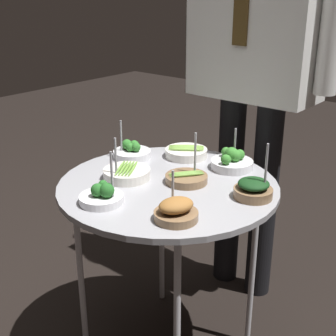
{
  "coord_description": "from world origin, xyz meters",
  "views": [
    {
      "loc": [
        0.85,
        -1.01,
        1.22
      ],
      "look_at": [
        0.0,
        0.0,
        0.69
      ],
      "focal_mm": 50.0,
      "sensor_mm": 36.0,
      "label": 1
    }
  ],
  "objects_px": {
    "bowl_asparagus_mid_right": "(187,178)",
    "bowl_broccoli_back_left": "(232,161)",
    "bowl_broccoli_front_right": "(102,196)",
    "waiter_figure": "(257,33)",
    "serving_cart": "(168,196)",
    "bowl_roast_center": "(176,211)",
    "bowl_asparagus_back_right": "(127,173)",
    "bowl_asparagus_far_rim": "(186,152)",
    "bowl_spinach_mid_left": "(253,189)",
    "bowl_broccoli_front_left": "(132,152)"
  },
  "relations": [
    {
      "from": "bowl_asparagus_mid_right",
      "to": "bowl_broccoli_back_left",
      "type": "relative_size",
      "value": 1.08
    },
    {
      "from": "bowl_broccoli_front_right",
      "to": "waiter_figure",
      "type": "xyz_separation_m",
      "value": [
        0.04,
        0.73,
        0.39
      ]
    },
    {
      "from": "serving_cart",
      "to": "bowl_broccoli_back_left",
      "type": "relative_size",
      "value": 4.84
    },
    {
      "from": "bowl_asparagus_mid_right",
      "to": "bowl_roast_center",
      "type": "bearing_deg",
      "value": -58.4
    },
    {
      "from": "bowl_asparagus_mid_right",
      "to": "waiter_figure",
      "type": "height_order",
      "value": "waiter_figure"
    },
    {
      "from": "bowl_asparagus_back_right",
      "to": "bowl_asparagus_far_rim",
      "type": "xyz_separation_m",
      "value": [
        0.02,
        0.28,
        -0.0
      ]
    },
    {
      "from": "bowl_spinach_mid_left",
      "to": "bowl_broccoli_front_left",
      "type": "bearing_deg",
      "value": 178.22
    },
    {
      "from": "bowl_asparagus_back_right",
      "to": "bowl_broccoli_back_left",
      "type": "xyz_separation_m",
      "value": [
        0.21,
        0.29,
        0.01
      ]
    },
    {
      "from": "bowl_broccoli_front_left",
      "to": "bowl_asparagus_far_rim",
      "type": "relative_size",
      "value": 0.9
    },
    {
      "from": "bowl_spinach_mid_left",
      "to": "bowl_asparagus_far_rim",
      "type": "distance_m",
      "value": 0.38
    },
    {
      "from": "bowl_broccoli_front_left",
      "to": "waiter_figure",
      "type": "height_order",
      "value": "waiter_figure"
    },
    {
      "from": "serving_cart",
      "to": "bowl_asparagus_far_rim",
      "type": "bearing_deg",
      "value": 114.73
    },
    {
      "from": "bowl_broccoli_front_left",
      "to": "bowl_asparagus_far_rim",
      "type": "distance_m",
      "value": 0.19
    },
    {
      "from": "bowl_asparagus_mid_right",
      "to": "bowl_broccoli_front_right",
      "type": "distance_m",
      "value": 0.28
    },
    {
      "from": "bowl_broccoli_back_left",
      "to": "bowl_roast_center",
      "type": "bearing_deg",
      "value": -77.77
    },
    {
      "from": "bowl_asparagus_far_rim",
      "to": "waiter_figure",
      "type": "xyz_separation_m",
      "value": [
        0.09,
        0.28,
        0.39
      ]
    },
    {
      "from": "bowl_spinach_mid_left",
      "to": "bowl_asparagus_back_right",
      "type": "distance_m",
      "value": 0.4
    },
    {
      "from": "serving_cart",
      "to": "waiter_figure",
      "type": "distance_m",
      "value": 0.68
    },
    {
      "from": "serving_cart",
      "to": "bowl_broccoli_front_left",
      "type": "distance_m",
      "value": 0.27
    },
    {
      "from": "bowl_broccoli_front_right",
      "to": "bowl_asparagus_mid_right",
      "type": "bearing_deg",
      "value": 71.12
    },
    {
      "from": "bowl_asparagus_back_right",
      "to": "bowl_asparagus_mid_right",
      "type": "height_order",
      "value": "bowl_asparagus_mid_right"
    },
    {
      "from": "bowl_broccoli_back_left",
      "to": "serving_cart",
      "type": "bearing_deg",
      "value": -109.71
    },
    {
      "from": "bowl_asparagus_back_right",
      "to": "bowl_asparagus_mid_right",
      "type": "xyz_separation_m",
      "value": [
        0.16,
        0.1,
        -0.0
      ]
    },
    {
      "from": "bowl_roast_center",
      "to": "bowl_broccoli_back_left",
      "type": "bearing_deg",
      "value": 102.23
    },
    {
      "from": "serving_cart",
      "to": "bowl_roast_center",
      "type": "height_order",
      "value": "bowl_roast_center"
    },
    {
      "from": "bowl_roast_center",
      "to": "bowl_asparagus_far_rim",
      "type": "xyz_separation_m",
      "value": [
        -0.27,
        0.39,
        -0.01
      ]
    },
    {
      "from": "bowl_asparagus_back_right",
      "to": "bowl_broccoli_front_right",
      "type": "bearing_deg",
      "value": -67.03
    },
    {
      "from": "bowl_asparagus_far_rim",
      "to": "bowl_asparagus_mid_right",
      "type": "bearing_deg",
      "value": -51.77
    },
    {
      "from": "bowl_asparagus_back_right",
      "to": "waiter_figure",
      "type": "height_order",
      "value": "waiter_figure"
    },
    {
      "from": "bowl_spinach_mid_left",
      "to": "bowl_asparagus_back_right",
      "type": "bearing_deg",
      "value": -160.69
    },
    {
      "from": "bowl_broccoli_front_left",
      "to": "waiter_figure",
      "type": "bearing_deg",
      "value": 60.33
    },
    {
      "from": "serving_cart",
      "to": "waiter_figure",
      "type": "xyz_separation_m",
      "value": [
        -0.01,
        0.51,
        0.45
      ]
    },
    {
      "from": "bowl_roast_center",
      "to": "bowl_broccoli_back_left",
      "type": "relative_size",
      "value": 0.9
    },
    {
      "from": "bowl_roast_center",
      "to": "waiter_figure",
      "type": "xyz_separation_m",
      "value": [
        -0.18,
        0.67,
        0.38
      ]
    },
    {
      "from": "bowl_broccoli_back_left",
      "to": "bowl_asparagus_back_right",
      "type": "bearing_deg",
      "value": -125.99
    },
    {
      "from": "bowl_broccoli_front_right",
      "to": "bowl_asparagus_far_rim",
      "type": "relative_size",
      "value": 1.04
    },
    {
      "from": "bowl_asparagus_back_right",
      "to": "waiter_figure",
      "type": "bearing_deg",
      "value": 78.58
    },
    {
      "from": "bowl_spinach_mid_left",
      "to": "bowl_broccoli_front_right",
      "type": "xyz_separation_m",
      "value": [
        -0.31,
        -0.3,
        -0.01
      ]
    },
    {
      "from": "serving_cart",
      "to": "bowl_asparagus_far_rim",
      "type": "relative_size",
      "value": 4.56
    },
    {
      "from": "bowl_roast_center",
      "to": "bowl_broccoli_front_left",
      "type": "height_order",
      "value": "bowl_broccoli_front_left"
    },
    {
      "from": "bowl_broccoli_front_left",
      "to": "bowl_asparagus_far_rim",
      "type": "height_order",
      "value": "bowl_broccoli_front_left"
    },
    {
      "from": "bowl_asparagus_mid_right",
      "to": "bowl_broccoli_back_left",
      "type": "distance_m",
      "value": 0.19
    },
    {
      "from": "bowl_spinach_mid_left",
      "to": "waiter_figure",
      "type": "distance_m",
      "value": 0.63
    },
    {
      "from": "serving_cart",
      "to": "bowl_asparagus_back_right",
      "type": "height_order",
      "value": "bowl_asparagus_back_right"
    },
    {
      "from": "bowl_broccoli_back_left",
      "to": "waiter_figure",
      "type": "xyz_separation_m",
      "value": [
        -0.09,
        0.27,
        0.38
      ]
    },
    {
      "from": "bowl_spinach_mid_left",
      "to": "bowl_asparagus_far_rim",
      "type": "bearing_deg",
      "value": 158.01
    },
    {
      "from": "bowl_asparagus_back_right",
      "to": "bowl_roast_center",
      "type": "relative_size",
      "value": 1.18
    },
    {
      "from": "serving_cart",
      "to": "bowl_broccoli_back_left",
      "type": "height_order",
      "value": "bowl_broccoli_back_left"
    },
    {
      "from": "bowl_broccoli_back_left",
      "to": "bowl_broccoli_front_right",
      "type": "height_order",
      "value": "bowl_broccoli_front_right"
    },
    {
      "from": "bowl_asparagus_far_rim",
      "to": "waiter_figure",
      "type": "bearing_deg",
      "value": 72.25
    }
  ]
}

